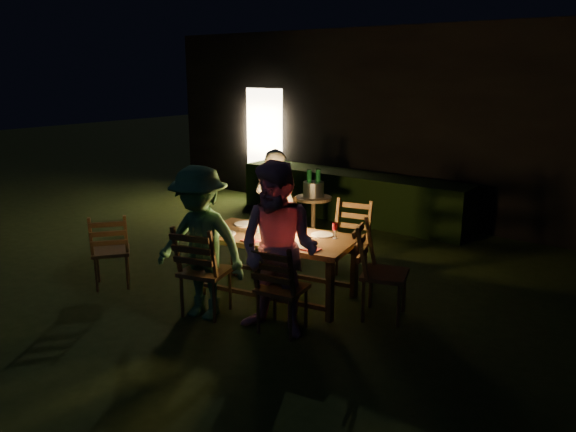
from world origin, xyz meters
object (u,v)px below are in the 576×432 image
Objects in this scene: chair_near_right at (281,303)px; chair_far_right at (347,258)px; person_opp_right at (279,250)px; person_opp_left at (200,243)px; bottle_table at (257,221)px; chair_end at (382,288)px; dining_table at (277,241)px; chair_spare at (112,264)px; bottle_bucket_b at (318,186)px; person_house_side at (276,210)px; bottle_bucket_a at (309,186)px; chair_far_left at (274,248)px; chair_near_left at (205,286)px; side_table at (313,203)px; ice_bucket at (314,189)px; lantern at (283,221)px.

chair_far_right is at bearing 87.33° from chair_near_right.
person_opp_right is 1.07× the size of person_opp_left.
bottle_table is (-0.84, 0.67, 0.01)m from person_opp_right.
bottle_table is (-1.45, -0.28, 0.55)m from chair_end.
person_opp_right is at bearing -88.54° from chair_near_right.
chair_spare reaches higher than dining_table.
person_opp_left is 4.98× the size of bottle_bucket_b.
chair_end is 1.93m from person_house_side.
chair_far_right is 1.67m from bottle_bucket_a.
chair_near_right is at bearing 3.18° from person_opp_left.
chair_end reaches higher than chair_far_left.
bottle_bucket_a is at bearing 108.26° from bottle_table.
bottle_table is at bearing 133.30° from chair_near_right.
chair_far_left reaches higher than dining_table.
chair_near_left is 2.77m from bottle_bucket_a.
chair_far_right is 1.41× the size of side_table.
chair_far_left is at bearing 115.71° from bottle_table.
ice_bucket reaches higher than dining_table.
chair_near_left is at bearing -110.11° from lantern.
chair_end reaches higher than chair_near_right.
bottle_bucket_b is at bearing -93.44° from person_house_side.
person_opp_left reaches higher than side_table.
dining_table is 0.96m from person_opp_right.
person_opp_right is at bearing -54.19° from lantern.
ice_bucket is (-0.22, 1.18, 0.54)m from chair_far_left.
bottle_bucket_b reaches higher than bottle_table.
bottle_bucket_a reaches higher than ice_bucket.
chair_near_right reaches higher than chair_spare.
person_opp_right is at bearing -62.48° from bottle_bucket_b.
lantern is at bearing -22.23° from chair_spare.
chair_near_left reaches higher than chair_far_right.
bottle_bucket_a is (-0.05, -0.04, 0.05)m from ice_bucket.
chair_near_left is at bearing 176.90° from person_opp_right.
bottle_bucket_a is (0.88, 2.77, 0.59)m from chair_spare.
chair_end is at bearing 8.55° from lantern.
person_house_side is (-0.01, 0.05, 0.49)m from chair_far_left.
chair_far_right reaches higher than chair_spare.
chair_near_left is 1.66m from person_house_side.
bottle_bucket_b is (-1.36, 2.60, 0.03)m from person_opp_right.
chair_far_left is at bearing -76.81° from bottle_bucket_a.
chair_near_left is at bearing -178.88° from chair_near_right.
dining_table is 0.94m from person_house_side.
person_house_side is 5.21× the size of ice_bucket.
bottle_bucket_a reaches higher than chair_near_right.
chair_far_left is 0.95× the size of chair_far_right.
person_opp_right reaches higher than bottle_table.
bottle_bucket_b is at bearing -54.02° from chair_far_right.
side_table is 0.20m from ice_bucket.
chair_far_left is at bearing 121.35° from chair_near_right.
dining_table is 1.17× the size of person_opp_left.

